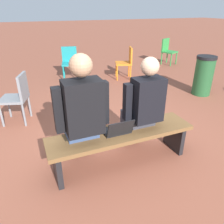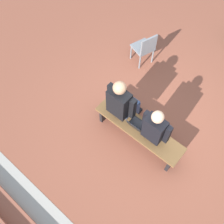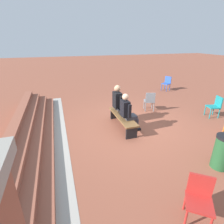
# 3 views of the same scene
# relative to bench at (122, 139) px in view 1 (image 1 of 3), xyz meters

# --- Properties ---
(ground_plane) EXTENTS (60.00, 60.00, 0.00)m
(ground_plane) POSITION_rel_bench_xyz_m (0.01, -0.39, -0.35)
(ground_plane) COLOR brown
(bench) EXTENTS (1.80, 0.44, 0.45)m
(bench) POSITION_rel_bench_xyz_m (0.00, 0.00, 0.00)
(bench) COLOR brown
(bench) RESTS_ON ground
(person_student) EXTENTS (0.53, 0.67, 1.33)m
(person_student) POSITION_rel_bench_xyz_m (-0.30, -0.07, 0.36)
(person_student) COLOR #383842
(person_student) RESTS_ON ground
(person_adult) EXTENTS (0.59, 0.75, 1.42)m
(person_adult) POSITION_rel_bench_xyz_m (0.46, -0.07, 0.40)
(person_adult) COLOR #384C75
(person_adult) RESTS_ON ground
(laptop) EXTENTS (0.32, 0.29, 0.21)m
(laptop) POSITION_rel_bench_xyz_m (0.06, 0.01, 0.15)
(laptop) COLOR black
(laptop) RESTS_ON bench
(plastic_chair_far_left) EXTENTS (0.50, 0.50, 0.84)m
(plastic_chair_far_left) POSITION_rel_bench_xyz_m (-0.23, -3.85, 0.13)
(plastic_chair_far_left) COLOR teal
(plastic_chair_far_left) RESTS_ON ground
(plastic_chair_foreground) EXTENTS (0.54, 0.54, 0.84)m
(plastic_chair_foreground) POSITION_rel_bench_xyz_m (-1.64, -3.26, 0.13)
(plastic_chair_foreground) COLOR orange
(plastic_chair_foreground) RESTS_ON ground
(plastic_chair_near_bench_left) EXTENTS (0.56, 0.56, 0.84)m
(plastic_chair_near_bench_left) POSITION_rel_bench_xyz_m (-3.67, -4.22, 0.13)
(plastic_chair_near_bench_left) COLOR #2D893D
(plastic_chair_near_bench_left) RESTS_ON ground
(plastic_chair_near_bench_right) EXTENTS (0.53, 0.53, 0.84)m
(plastic_chair_near_bench_right) POSITION_rel_bench_xyz_m (1.13, -1.68, 0.13)
(plastic_chair_near_bench_right) COLOR gray
(plastic_chair_near_bench_right) RESTS_ON ground
(litter_bin) EXTENTS (0.42, 0.42, 0.86)m
(litter_bin) POSITION_rel_bench_xyz_m (-2.69, -1.51, 0.08)
(litter_bin) COLOR #23562D
(litter_bin) RESTS_ON ground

